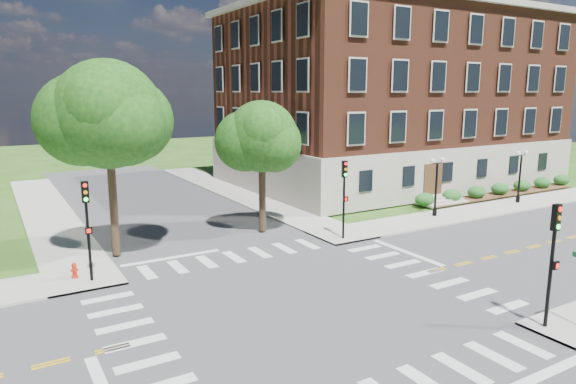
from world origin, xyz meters
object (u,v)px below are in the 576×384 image
traffic_signal_se (553,250)px  traffic_signal_ne (344,189)px  twin_lamp_west (436,183)px  fire_hydrant (74,271)px  traffic_signal_nw (87,218)px  twin_lamp_east (520,173)px

traffic_signal_se → traffic_signal_ne: same height
twin_lamp_west → fire_hydrant: (-24.47, -0.27, -2.06)m
traffic_signal_ne → traffic_signal_nw: size_ratio=1.00×
traffic_signal_ne → twin_lamp_west: bearing=8.5°
traffic_signal_se → fire_hydrant: bearing=135.0°
traffic_signal_se → traffic_signal_ne: 13.66m
twin_lamp_west → fire_hydrant: size_ratio=5.64×
traffic_signal_se → traffic_signal_nw: size_ratio=1.00×
twin_lamp_east → fire_hydrant: bearing=-179.8°
fire_hydrant → traffic_signal_ne: bearing=-4.2°
twin_lamp_east → traffic_signal_ne: bearing=-176.2°
traffic_signal_se → twin_lamp_west: size_ratio=1.13×
traffic_signal_se → twin_lamp_west: (9.74, 15.03, -0.66)m
traffic_signal_se → twin_lamp_west: bearing=57.1°
traffic_signal_nw → twin_lamp_west: 23.87m
traffic_signal_nw → twin_lamp_east: traffic_signal_nw is taller
twin_lamp_east → fire_hydrant: size_ratio=5.64×
traffic_signal_ne → fire_hydrant: bearing=175.8°
traffic_signal_ne → traffic_signal_nw: 14.61m
traffic_signal_ne → fire_hydrant: (-15.24, 1.11, -2.72)m
traffic_signal_nw → twin_lamp_east: 33.11m
traffic_signal_ne → twin_lamp_east: bearing=3.8°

